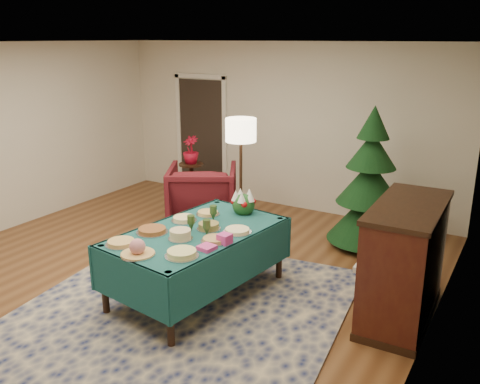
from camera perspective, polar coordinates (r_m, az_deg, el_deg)
The scene contains 26 objects.
room_shell at distance 5.59m, azimuth -11.33°, elevation 2.07°, with size 7.00×7.00×7.00m.
doorway at distance 9.28m, azimuth -4.35°, elevation 6.64°, with size 1.08×0.04×2.16m.
rug at distance 5.21m, azimuth -8.95°, elevation -15.09°, with size 3.20×4.20×0.02m, color #141F4E.
buffet_table at distance 5.54m, azimuth -4.83°, elevation -5.83°, with size 1.40×2.10×0.76m.
platter_0 at distance 5.24m, azimuth -13.21°, elevation -5.57°, with size 0.31×0.31×0.05m.
platter_1 at distance 4.95m, azimuth -11.43°, elevation -6.27°, with size 0.33×0.33×0.17m.
platter_2 at distance 4.87m, azimuth -6.55°, elevation -6.89°, with size 0.33×0.33×0.06m.
platter_3 at distance 5.48m, azimuth -9.83°, elevation -4.29°, with size 0.34×0.34×0.05m.
platter_4 at distance 5.26m, azimuth -6.72°, elevation -4.78°, with size 0.26×0.26×0.10m.
platter_5 at distance 5.19m, azimuth -2.83°, elevation -5.38°, with size 0.29×0.29×0.04m.
platter_6 at distance 5.77m, azimuth -6.30°, elevation -3.03°, with size 0.29×0.29×0.05m.
platter_7 at distance 5.50m, azimuth -3.54°, elevation -3.88°, with size 0.26×0.26×0.07m.
platter_8 at distance 5.41m, azimuth -0.30°, elevation -4.36°, with size 0.30×0.30×0.04m.
platter_9 at distance 5.95m, azimuth -3.63°, elevation -2.38°, with size 0.28×0.28×0.04m.
goblet_0 at distance 5.74m, azimuth -3.01°, elevation -2.33°, with size 0.08×0.08×0.18m.
goblet_1 at distance 5.31m, azimuth -3.76°, elevation -3.96°, with size 0.08×0.08×0.18m.
goblet_2 at distance 5.45m, azimuth -5.52°, elevation -3.46°, with size 0.08×0.08×0.18m.
napkin_stack at distance 5.00m, azimuth -3.75°, elevation -6.25°, with size 0.15×0.15×0.04m, color #D83C91.
gift_box at distance 5.12m, azimuth -1.74°, elevation -5.28°, with size 0.12×0.12×0.10m, color #D53B97.
centerpiece at distance 5.96m, azimuth 0.39°, elevation -1.17°, with size 0.28×0.28×0.32m.
armchair at distance 7.69m, azimuth -4.24°, elevation -0.04°, with size 0.99×0.93×1.02m, color #521118.
floor_lamp at distance 6.87m, azimuth 0.10°, elevation 6.13°, with size 0.42×0.42×1.72m.
side_table at distance 8.63m, azimuth -5.44°, elevation 0.78°, with size 0.41×0.41×0.73m.
potted_plant at distance 8.51m, azimuth -5.54°, elevation 4.06°, with size 0.26×0.46×0.26m, color #A00B21.
christmas_tree at distance 6.99m, azimuth 14.32°, elevation 0.76°, with size 1.25×1.25×1.93m.
piano at distance 5.38m, azimuth 17.91°, elevation -7.60°, with size 0.70×1.42×1.22m.
Camera 1 is at (3.64, -4.00, 2.76)m, focal length 38.00 mm.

